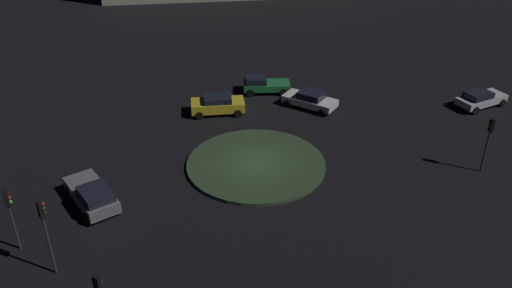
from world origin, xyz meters
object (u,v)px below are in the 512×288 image
(car_green, at_px, (264,84))
(car_yellow, at_px, (218,104))
(car_white, at_px, (310,99))
(car_grey, at_px, (92,195))
(car_silver, at_px, (481,99))
(traffic_light_west, at_px, (10,208))
(traffic_light_southeast, at_px, (489,135))
(traffic_light_west_near, at_px, (45,224))

(car_green, distance_m, car_yellow, 5.57)
(car_white, relative_size, car_grey, 1.02)
(car_silver, bearing_deg, car_white, 152.99)
(car_green, relative_size, traffic_light_west, 1.15)
(traffic_light_west, height_order, traffic_light_southeast, traffic_light_southeast)
(car_white, xyz_separation_m, car_green, (-1.36, 4.64, 0.01))
(car_silver, height_order, traffic_light_west_near, traffic_light_west_near)
(car_yellow, xyz_separation_m, traffic_light_west, (-17.20, -8.05, 1.91))
(traffic_light_southeast, bearing_deg, traffic_light_west_near, 23.50)
(car_grey, bearing_deg, car_green, -68.48)
(car_white, height_order, traffic_light_west, traffic_light_west)
(traffic_light_west, bearing_deg, traffic_light_west_near, -69.22)
(traffic_light_west, bearing_deg, car_yellow, 25.90)
(car_yellow, relative_size, traffic_light_west_near, 1.04)
(traffic_light_west, bearing_deg, car_green, 23.16)
(car_grey, distance_m, traffic_light_west, 5.24)
(car_yellow, bearing_deg, car_green, 40.21)
(car_silver, xyz_separation_m, traffic_light_southeast, (-8.46, -6.16, 2.07))
(car_green, bearing_deg, car_grey, -124.11)
(car_green, distance_m, car_grey, 19.61)
(car_green, distance_m, traffic_light_west, 24.55)
(car_yellow, distance_m, car_grey, 14.16)
(car_grey, bearing_deg, traffic_light_southeast, -117.28)
(car_white, bearing_deg, car_silver, 33.21)
(car_silver, xyz_separation_m, car_grey, (-31.10, 4.66, 0.06))
(car_silver, distance_m, traffic_light_southeast, 10.67)
(car_silver, bearing_deg, traffic_light_west, -178.44)
(car_green, bearing_deg, traffic_light_west_near, -117.78)
(car_silver, distance_m, car_grey, 31.44)
(car_silver, relative_size, traffic_light_west_near, 1.00)
(car_green, bearing_deg, car_silver, -10.83)
(traffic_light_west_near, xyz_separation_m, traffic_light_southeast, (26.19, -6.32, -0.37))
(car_grey, height_order, traffic_light_west, traffic_light_west)
(car_grey, relative_size, traffic_light_southeast, 1.19)
(traffic_light_west_near, bearing_deg, car_grey, 40.90)
(car_white, bearing_deg, car_green, 173.11)
(car_silver, height_order, traffic_light_west, traffic_light_west)
(car_yellow, bearing_deg, car_silver, -3.83)
(car_grey, xyz_separation_m, traffic_light_southeast, (22.64, -10.82, 2.01))
(car_green, relative_size, traffic_light_southeast, 1.11)
(traffic_light_west, relative_size, traffic_light_west_near, 0.85)
(car_white, relative_size, car_silver, 1.07)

